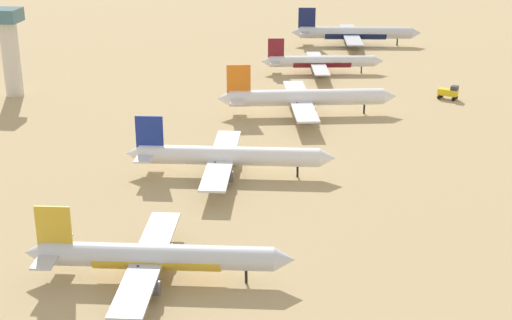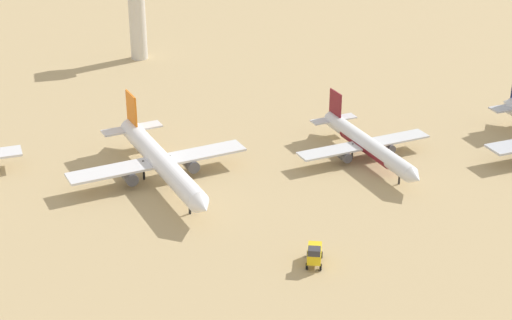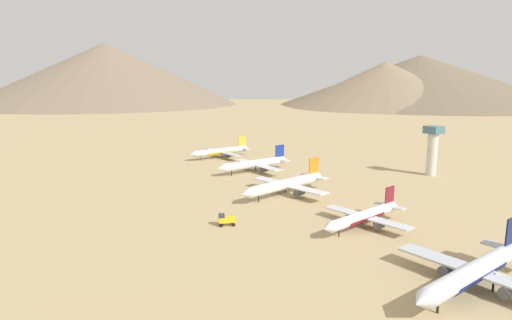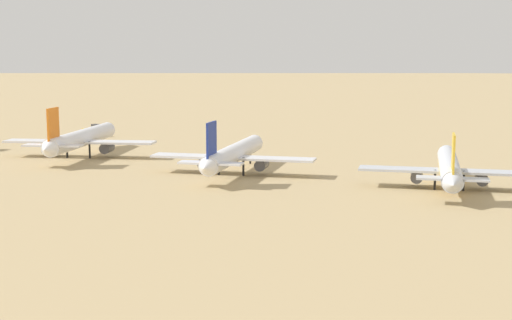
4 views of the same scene
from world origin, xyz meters
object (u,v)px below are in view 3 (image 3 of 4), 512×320
(parked_jet_0, at_px, (221,151))
(parked_jet_4, at_px, (476,271))
(parked_jet_1, at_px, (256,164))
(service_truck, at_px, (226,219))
(parked_jet_3, at_px, (364,216))
(parked_jet_2, at_px, (287,184))
(control_tower, at_px, (432,148))

(parked_jet_0, relative_size, parked_jet_4, 0.89)
(parked_jet_4, bearing_deg, parked_jet_1, -100.60)
(service_truck, bearing_deg, parked_jet_1, -128.73)
(parked_jet_0, xyz_separation_m, parked_jet_3, (18.18, 131.69, -0.32))
(parked_jet_1, bearing_deg, parked_jet_2, 73.87)
(parked_jet_2, bearing_deg, parked_jet_0, -100.48)
(parked_jet_1, bearing_deg, parked_jet_0, -94.62)
(parked_jet_3, relative_size, parked_jet_4, 0.81)
(parked_jet_3, height_order, control_tower, control_tower)
(parked_jet_1, relative_size, control_tower, 1.79)
(parked_jet_3, height_order, parked_jet_4, parked_jet_4)
(parked_jet_3, relative_size, service_truck, 6.64)
(parked_jet_2, relative_size, parked_jet_4, 0.99)
(parked_jet_1, xyz_separation_m, control_tower, (-68.39, 51.64, 9.46))
(parked_jet_2, xyz_separation_m, service_truck, (38.10, 19.43, -2.39))
(control_tower, bearing_deg, parked_jet_2, -5.45)
(control_tower, bearing_deg, parked_jet_3, 23.56)
(parked_jet_1, relative_size, parked_jet_3, 1.14)
(control_tower, bearing_deg, parked_jet_4, 40.27)
(parked_jet_4, relative_size, service_truck, 8.17)
(parked_jet_1, bearing_deg, parked_jet_3, 80.54)
(parked_jet_0, relative_size, parked_jet_3, 1.09)
(parked_jet_3, bearing_deg, parked_jet_2, -92.54)
(parked_jet_1, xyz_separation_m, service_truck, (50.80, 63.33, -2.09))
(parked_jet_2, distance_m, parked_jet_3, 44.00)
(parked_jet_2, bearing_deg, parked_jet_3, 87.46)
(service_truck, distance_m, control_tower, 120.31)
(parked_jet_0, bearing_deg, service_truck, 63.12)
(parked_jet_2, bearing_deg, control_tower, 174.55)
(parked_jet_4, bearing_deg, control_tower, -139.73)
(parked_jet_4, distance_m, service_truck, 71.96)
(parked_jet_1, relative_size, service_truck, 7.56)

